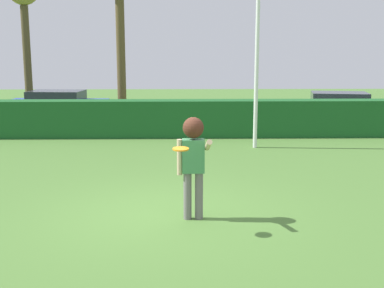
{
  "coord_description": "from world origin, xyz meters",
  "views": [
    {
      "loc": [
        0.32,
        -8.54,
        2.9
      ],
      "look_at": [
        0.52,
        0.74,
        1.15
      ],
      "focal_mm": 46.24,
      "sensor_mm": 36.0,
      "label": 1
    }
  ],
  "objects": [
    {
      "name": "lamppost",
      "position": [
        2.56,
        6.24,
        3.63
      ],
      "size": [
        0.24,
        0.24,
        6.62
      ],
      "color": "silver",
      "rests_on": "ground"
    },
    {
      "name": "parked_car_blue",
      "position": [
        -4.99,
        12.61,
        0.69
      ],
      "size": [
        4.32,
        2.07,
        1.25
      ],
      "color": "#263FA5",
      "rests_on": "ground"
    },
    {
      "name": "person",
      "position": [
        0.52,
        -0.27,
        1.17
      ],
      "size": [
        0.57,
        0.76,
        1.8
      ],
      "color": "slate",
      "rests_on": "ground"
    },
    {
      "name": "frisbee",
      "position": [
        0.31,
        -0.95,
        1.39
      ],
      "size": [
        0.26,
        0.26,
        0.04
      ],
      "color": "orange"
    },
    {
      "name": "parked_car_black",
      "position": [
        6.78,
        11.47,
        0.69
      ],
      "size": [
        4.45,
        2.47,
        1.25
      ],
      "color": "black",
      "rests_on": "ground"
    },
    {
      "name": "birch_tree",
      "position": [
        -6.9,
        15.09,
        5.13
      ],
      "size": [
        1.45,
        1.45,
        6.42
      ],
      "color": "#4F4328",
      "rests_on": "ground"
    },
    {
      "name": "hedge_row",
      "position": [
        0.0,
        8.29,
        0.63
      ],
      "size": [
        28.05,
        0.9,
        1.25
      ],
      "primitive_type": "cube",
      "color": "#1A5523",
      "rests_on": "ground"
    },
    {
      "name": "ground_plane",
      "position": [
        0.0,
        0.0,
        0.0
      ],
      "size": [
        60.0,
        60.0,
        0.0
      ],
      "primitive_type": "plane",
      "color": "#4A7431"
    }
  ]
}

